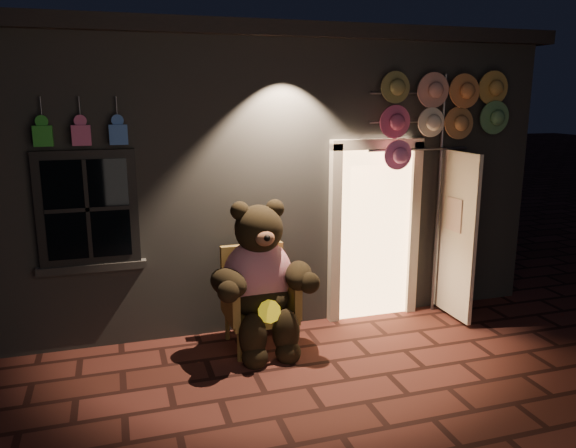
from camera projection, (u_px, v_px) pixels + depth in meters
name	position (u px, v px, depth m)	size (l,w,h in m)	color
ground	(308.00, 386.00, 5.30)	(60.00, 60.00, 0.00)	#572821
shop_building	(223.00, 159.00, 8.62)	(7.30, 5.95, 3.51)	slate
wicker_armchair	(258.00, 297.00, 6.13)	(0.76, 0.69, 1.08)	olive
teddy_bear	(261.00, 279.00, 5.94)	(1.21, 0.94, 1.66)	#BC1440
hat_rack	(442.00, 114.00, 6.54)	(1.79, 0.22, 2.95)	#59595E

